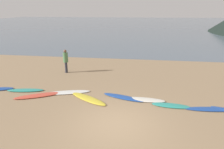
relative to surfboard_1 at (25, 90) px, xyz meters
name	(u,v)px	position (x,y,z in m)	size (l,w,h in m)	color
ground_plane	(131,66)	(5.93, 7.10, -0.15)	(120.00, 120.00, 0.20)	#997C5B
ocean_water	(140,24)	(5.93, 59.09, -0.05)	(140.00, 100.00, 0.01)	slate
surfboard_1	(25,90)	(0.00, 0.00, 0.00)	(2.20, 0.50, 0.10)	teal
surfboard_2	(38,95)	(1.15, -0.61, 0.00)	(2.61, 0.59, 0.09)	#D84C38
surfboard_3	(67,92)	(2.61, 0.08, -0.01)	(2.67, 0.59, 0.08)	white
surfboard_4	(88,99)	(4.06, -0.63, 0.00)	(2.58, 0.59, 0.10)	yellow
surfboard_5	(124,97)	(5.97, -0.15, -0.01)	(2.46, 0.52, 0.08)	#1E479E
surfboard_6	(144,100)	(7.11, -0.30, -0.01)	(2.23, 0.59, 0.08)	silver
surfboard_7	(171,105)	(8.45, -0.80, -0.01)	(1.92, 0.56, 0.08)	teal
surfboard_8	(211,109)	(10.37, -0.91, -0.01)	(2.56, 0.49, 0.07)	#1E479E
person_1	(66,59)	(1.12, 3.96, 1.02)	(0.37, 0.37, 1.81)	#2D2D38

